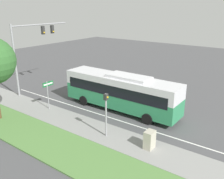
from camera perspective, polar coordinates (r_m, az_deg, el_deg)
name	(u,v)px	position (r m, az deg, el deg)	size (l,w,h in m)	color
ground_plane	(154,111)	(23.16, 9.61, -4.76)	(80.00, 80.00, 0.00)	#4C4C4F
sidewalk	(115,137)	(18.34, 0.59, -10.91)	(2.80, 80.00, 0.12)	gray
grass_verge	(85,158)	(16.25, -6.26, -15.38)	(3.60, 80.00, 0.10)	#568442
lane_divider_near	(133,125)	(20.29, 4.93, -8.08)	(0.14, 30.00, 0.01)	silver
bus	(121,90)	(22.39, 2.00, -0.20)	(2.63, 11.08, 3.39)	#2D8956
signal_gantry	(31,44)	(27.95, -18.05, 9.96)	(7.20, 0.41, 7.42)	#939399
pedestrian_signal	(106,109)	(17.51, -1.38, -4.38)	(0.28, 0.34, 3.35)	#939399
street_sign	(48,90)	(23.12, -14.42, -0.18)	(1.18, 0.08, 2.71)	#939399
utility_cabinet	(150,140)	(16.88, 8.57, -11.30)	(0.77, 0.56, 1.24)	#B7B29E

